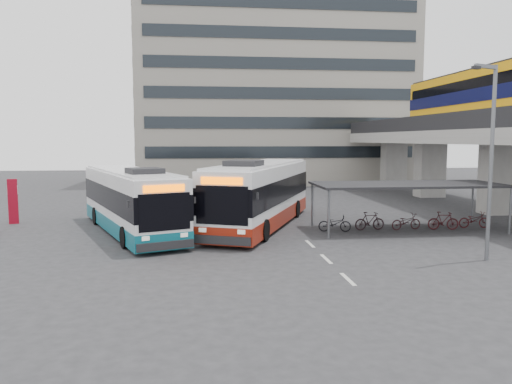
{
  "coord_description": "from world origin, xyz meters",
  "views": [
    {
      "loc": [
        -2.66,
        -22.59,
        4.88
      ],
      "look_at": [
        0.48,
        4.62,
        2.0
      ],
      "focal_mm": 35.0,
      "sensor_mm": 36.0,
      "label": 1
    }
  ],
  "objects": [
    {
      "name": "sign_totem_north",
      "position": [
        -13.39,
        7.53,
        1.35
      ],
      "size": [
        0.57,
        0.26,
        2.62
      ],
      "rotation": [
        0.0,
        0.0,
        0.19
      ],
      "color": "maroon",
      "rests_on": "ground"
    },
    {
      "name": "lamp_post",
      "position": [
        8.81,
        -4.0,
        4.43
      ],
      "size": [
        1.31,
        0.62,
        7.78
      ],
      "rotation": [
        0.0,
        0.0,
        0.37
      ],
      "color": "#595B60",
      "rests_on": "ground"
    },
    {
      "name": "ground",
      "position": [
        0.0,
        0.0,
        0.0
      ],
      "size": [
        120.0,
        120.0,
        0.0
      ],
      "primitive_type": "plane",
      "color": "#28282B",
      "rests_on": "ground"
    },
    {
      "name": "bike_shelter",
      "position": [
        8.5,
        3.0,
        1.52
      ],
      "size": [
        10.0,
        4.0,
        2.54
      ],
      "color": "#595B60",
      "rests_on": "ground"
    },
    {
      "name": "pedestrian",
      "position": [
        -1.86,
        3.85,
        0.79
      ],
      "size": [
        0.64,
        0.69,
        1.59
      ],
      "primitive_type": "imported",
      "rotation": [
        0.0,
        0.0,
        0.99
      ],
      "color": "black",
      "rests_on": "ground"
    },
    {
      "name": "viaduct",
      "position": [
        17.0,
        10.56,
        6.23
      ],
      "size": [
        8.0,
        32.0,
        9.68
      ],
      "color": "gray",
      "rests_on": "ground"
    },
    {
      "name": "office_block",
      "position": [
        6.0,
        36.0,
        12.5
      ],
      "size": [
        30.0,
        15.0,
        25.0
      ],
      "primitive_type": "cube",
      "color": "gray",
      "rests_on": "ground"
    },
    {
      "name": "road_markings",
      "position": [
        2.5,
        -3.0,
        0.01
      ],
      "size": [
        0.15,
        7.6,
        0.01
      ],
      "color": "beige",
      "rests_on": "ground"
    },
    {
      "name": "bus_teal",
      "position": [
        -6.25,
        4.06,
        1.65
      ],
      "size": [
        6.74,
        12.14,
        3.55
      ],
      "rotation": [
        0.0,
        0.0,
        0.37
      ],
      "color": "white",
      "rests_on": "ground"
    },
    {
      "name": "bus_main",
      "position": [
        0.82,
        5.16,
        1.79
      ],
      "size": [
        7.59,
        13.1,
        3.85
      ],
      "rotation": [
        0.0,
        0.0,
        -0.39
      ],
      "color": "white",
      "rests_on": "ground"
    }
  ]
}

